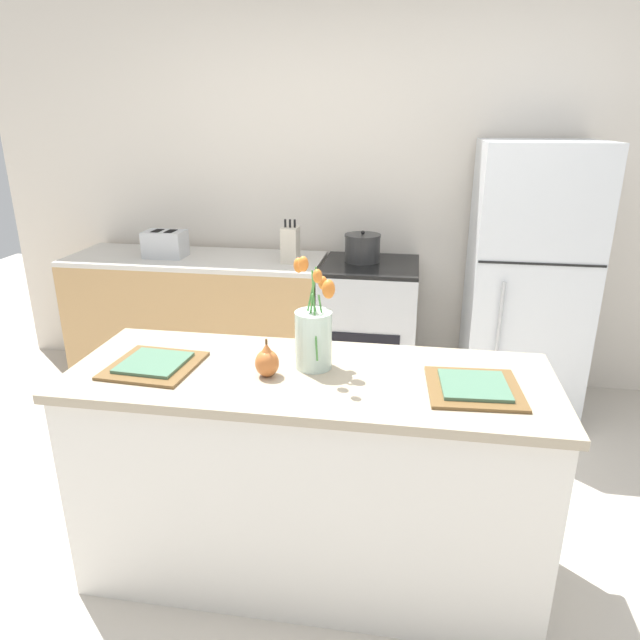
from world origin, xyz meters
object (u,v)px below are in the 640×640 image
Objects in this scene: plate_setting_left at (154,364)px; plate_setting_right at (474,387)px; knife_block at (290,245)px; toaster at (165,244)px; stove_range at (369,331)px; flower_vase at (314,334)px; pear_figurine at (267,361)px; cooking_pot at (362,248)px; refrigerator at (527,283)px.

plate_setting_left is 1.00× the size of plate_setting_right.
plate_setting_left is 1.25× the size of knife_block.
plate_setting_right is at bearing -41.27° from toaster.
knife_block is at bearing -0.18° from toaster.
toaster is at bearing -178.61° from stove_range.
flower_vase reaches higher than pear_figurine.
cooking_pot is at bearing 69.55° from plate_setting_left.
refrigerator is 4.92× the size of plate_setting_left.
stove_range is at bearing 3.99° from knife_block.
plate_setting_left is 1.74m from toaster.
knife_block is (-1.00, 1.61, 0.12)m from plate_setting_right.
knife_block is (-0.26, 1.61, 0.08)m from pear_figurine.
stove_range is 6.29× the size of pear_figurine.
plate_setting_right is at bearing 0.00° from plate_setting_left.
cooking_pot reaches higher than plate_setting_left.
cooking_pot is at bearing 137.98° from stove_range.
plate_setting_right is 2.44m from toaster.
plate_setting_left and plate_setting_right have the same top height.
plate_setting_right is at bearing -9.62° from flower_vase.
flower_vase is 1.91× the size of cooking_pot.
plate_setting_right is (0.74, 0.01, -0.05)m from pear_figurine.
plate_setting_left is 1.20× the size of toaster.
plate_setting_left is 1.81m from cooking_pot.
refrigerator reaches higher than plate_setting_right.
plate_setting_right is (0.49, -1.64, 0.44)m from stove_range.
knife_block reaches higher than plate_setting_left.
cooking_pot is (1.28, 0.09, 0.00)m from toaster.
flower_vase is 1.30× the size of plate_setting_left.
stove_range is 1.45m from toaster.
refrigerator is 1.47m from knife_block.
pear_figurine is 0.63× the size of cooking_pot.
stove_range is at bearing 81.50° from pear_figurine.
stove_range is 3.25× the size of toaster.
plate_setting_left is 1.47× the size of cooking_pot.
plate_setting_left is at bearing 179.23° from pear_figurine.
flower_vase is at bearing -50.36° from toaster.
flower_vase reaches higher than stove_range.
stove_range is at bearing 106.64° from plate_setting_right.
flower_vase is 0.60m from plate_setting_right.
refrigerator is 7.24× the size of cooking_pot.
toaster is at bearing 179.82° from knife_block.
plate_setting_left is (-0.60, -0.10, -0.12)m from flower_vase.
plate_setting_left is at bearing -170.64° from flower_vase.
stove_range is 1.84m from plate_setting_left.
flower_vase is 1.30× the size of plate_setting_right.
refrigerator is at bearing 74.37° from plate_setting_right.
refrigerator reaches higher than flower_vase.
stove_range is 1.74m from pear_figurine.
toaster is 1.29m from cooking_pot.
cooking_pot is (0.19, 1.70, 0.05)m from pear_figurine.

